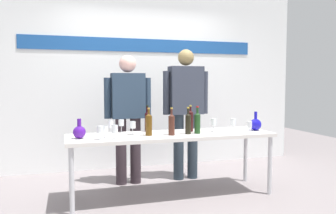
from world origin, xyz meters
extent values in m
plane|color=gray|center=(0.00, 0.00, 0.00)|extent=(10.00, 10.00, 0.00)
cube|color=white|center=(0.00, 1.52, 1.50)|extent=(5.17, 0.10, 3.00)
cube|color=#1E5099|center=(0.00, 1.46, 1.90)|extent=(3.62, 0.01, 0.20)
cube|color=silver|center=(0.00, 0.00, 0.71)|extent=(2.38, 0.67, 0.04)
cylinder|color=silver|center=(-1.13, -0.28, 0.35)|extent=(0.05, 0.05, 0.69)
cylinder|color=silver|center=(1.13, -0.28, 0.35)|extent=(0.05, 0.05, 0.69)
cylinder|color=silver|center=(-1.13, 0.28, 0.35)|extent=(0.05, 0.05, 0.69)
cylinder|color=silver|center=(1.13, 0.28, 0.35)|extent=(0.05, 0.05, 0.69)
sphere|color=#4C1796|center=(-1.04, -0.03, 0.80)|extent=(0.14, 0.14, 0.14)
cylinder|color=#4C1796|center=(-1.04, -0.03, 0.90)|extent=(0.04, 0.04, 0.09)
sphere|color=#1815B6|center=(1.08, -0.03, 0.81)|extent=(0.14, 0.14, 0.14)
cylinder|color=#1815B6|center=(1.08, -0.03, 0.92)|extent=(0.04, 0.04, 0.10)
cylinder|color=#352930|center=(-0.49, 0.63, 0.43)|extent=(0.14, 0.14, 0.87)
cylinder|color=#352930|center=(-0.30, 0.63, 0.43)|extent=(0.14, 0.14, 0.87)
cube|color=#283A4E|center=(-0.40, 0.63, 1.16)|extent=(0.42, 0.22, 0.58)
cylinder|color=#283A4E|center=(-0.66, 0.63, 1.13)|extent=(0.09, 0.09, 0.52)
cylinder|color=#283A4E|center=(-0.14, 0.63, 1.13)|extent=(0.09, 0.09, 0.52)
sphere|color=beige|center=(-0.40, 0.63, 1.57)|extent=(0.22, 0.22, 0.22)
cylinder|color=#293541|center=(0.30, 0.63, 0.45)|extent=(0.14, 0.14, 0.90)
cylinder|color=#293541|center=(0.50, 0.63, 0.45)|extent=(0.14, 0.14, 0.90)
cube|color=#313745|center=(0.40, 0.63, 1.22)|extent=(0.45, 0.22, 0.65)
cylinder|color=#313745|center=(0.12, 0.63, 1.19)|extent=(0.09, 0.09, 0.58)
cylinder|color=#313745|center=(0.68, 0.63, 1.19)|extent=(0.09, 0.09, 0.58)
sphere|color=olive|center=(0.40, 0.63, 1.67)|extent=(0.22, 0.22, 0.22)
cylinder|color=#55360F|center=(-0.29, -0.05, 0.85)|extent=(0.07, 0.07, 0.22)
cone|color=#55360F|center=(-0.29, -0.05, 0.97)|extent=(0.07, 0.07, 0.03)
cylinder|color=#55360F|center=(-0.29, -0.05, 0.99)|extent=(0.02, 0.02, 0.07)
cylinder|color=gold|center=(-0.29, -0.05, 1.04)|extent=(0.03, 0.03, 0.02)
cylinder|color=#341011|center=(0.27, 0.11, 0.85)|extent=(0.07, 0.07, 0.23)
cone|color=#341011|center=(0.27, 0.11, 0.98)|extent=(0.07, 0.07, 0.03)
cylinder|color=#341011|center=(0.27, 0.11, 1.00)|extent=(0.03, 0.03, 0.07)
cylinder|color=gold|center=(0.27, 0.11, 1.05)|extent=(0.03, 0.03, 0.02)
cylinder|color=#1C411B|center=(0.29, -0.06, 0.84)|extent=(0.07, 0.07, 0.22)
cone|color=#1C411B|center=(0.29, -0.06, 0.97)|extent=(0.07, 0.07, 0.03)
cylinder|color=#1C411B|center=(0.29, -0.06, 1.00)|extent=(0.03, 0.03, 0.08)
cylinder|color=#AE181B|center=(0.29, -0.06, 1.05)|extent=(0.03, 0.03, 0.02)
cylinder|color=#47231A|center=(-0.03, -0.10, 0.84)|extent=(0.07, 0.07, 0.22)
cone|color=#47231A|center=(-0.03, -0.10, 0.96)|extent=(0.07, 0.07, 0.03)
cylinder|color=#47231A|center=(-0.03, -0.10, 0.99)|extent=(0.02, 0.02, 0.08)
cylinder|color=gold|center=(-0.03, -0.10, 1.04)|extent=(0.03, 0.03, 0.02)
cylinder|color=black|center=(0.18, -0.07, 0.84)|extent=(0.07, 0.07, 0.22)
cone|color=black|center=(0.18, -0.07, 0.96)|extent=(0.07, 0.07, 0.03)
cylinder|color=black|center=(0.18, -0.07, 0.99)|extent=(0.02, 0.02, 0.08)
cylinder|color=gold|center=(0.18, -0.07, 1.04)|extent=(0.03, 0.03, 0.02)
cylinder|color=black|center=(-0.23, 0.26, 0.84)|extent=(0.06, 0.06, 0.22)
cone|color=black|center=(-0.23, 0.26, 0.96)|extent=(0.06, 0.06, 0.03)
cylinder|color=black|center=(-0.23, 0.26, 1.00)|extent=(0.02, 0.02, 0.08)
cylinder|color=black|center=(-0.23, 0.26, 1.05)|extent=(0.03, 0.03, 0.02)
cylinder|color=white|center=(-0.78, -0.09, 0.74)|extent=(0.06, 0.06, 0.00)
cylinder|color=white|center=(-0.78, -0.09, 0.77)|extent=(0.01, 0.01, 0.06)
cylinder|color=white|center=(-0.78, -0.09, 0.83)|extent=(0.07, 0.07, 0.07)
cylinder|color=white|center=(-0.69, -0.19, 0.74)|extent=(0.06, 0.06, 0.00)
cylinder|color=white|center=(-0.69, -0.19, 0.77)|extent=(0.01, 0.01, 0.07)
cylinder|color=white|center=(-0.69, -0.19, 0.84)|extent=(0.07, 0.07, 0.08)
cylinder|color=white|center=(-0.45, 0.05, 0.74)|extent=(0.05, 0.05, 0.00)
cylinder|color=white|center=(-0.45, 0.05, 0.77)|extent=(0.01, 0.01, 0.07)
cylinder|color=white|center=(-0.45, 0.05, 0.85)|extent=(0.07, 0.07, 0.08)
cylinder|color=white|center=(-0.83, -0.17, 0.74)|extent=(0.05, 0.05, 0.00)
cylinder|color=white|center=(-0.83, -0.17, 0.77)|extent=(0.01, 0.01, 0.07)
cylinder|color=white|center=(-0.83, -0.17, 0.84)|extent=(0.07, 0.07, 0.07)
cylinder|color=white|center=(-0.69, 0.15, 0.74)|extent=(0.06, 0.06, 0.00)
cylinder|color=white|center=(-0.69, 0.15, 0.78)|extent=(0.01, 0.01, 0.08)
cylinder|color=white|center=(-0.69, 0.15, 0.86)|extent=(0.06, 0.06, 0.08)
cylinder|color=white|center=(-0.55, 0.27, 0.74)|extent=(0.06, 0.06, 0.00)
cylinder|color=white|center=(-0.55, 0.27, 0.78)|extent=(0.01, 0.01, 0.08)
cylinder|color=white|center=(-0.55, 0.27, 0.85)|extent=(0.06, 0.06, 0.08)
cylinder|color=white|center=(0.79, 0.01, 0.74)|extent=(0.06, 0.06, 0.00)
cylinder|color=white|center=(0.79, 0.01, 0.77)|extent=(0.01, 0.01, 0.07)
cylinder|color=white|center=(0.79, 0.01, 0.85)|extent=(0.07, 0.07, 0.08)
cylinder|color=white|center=(0.54, 0.02, 0.74)|extent=(0.06, 0.06, 0.00)
cylinder|color=white|center=(0.54, 0.02, 0.78)|extent=(0.01, 0.01, 0.08)
cylinder|color=white|center=(0.54, 0.02, 0.86)|extent=(0.07, 0.07, 0.08)
cylinder|color=white|center=(0.89, -0.22, 0.74)|extent=(0.06, 0.06, 0.00)
cylinder|color=white|center=(0.89, -0.22, 0.77)|extent=(0.01, 0.01, 0.06)
cylinder|color=white|center=(0.89, -0.22, 0.84)|extent=(0.06, 0.06, 0.07)
camera|label=1|loc=(-1.17, -3.73, 1.33)|focal=36.32mm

